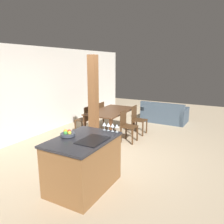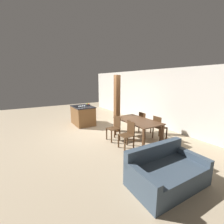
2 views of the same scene
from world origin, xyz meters
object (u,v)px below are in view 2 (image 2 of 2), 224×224
wine_glass_near (79,106)px  dining_chair_near_left (115,128)px  dining_chair_far_left (144,122)px  dining_chair_far_right (159,127)px  wine_glass_middle (81,106)px  couch (166,173)px  timber_post (117,104)px  dining_chair_near_right (128,134)px  fruit_bowl (88,105)px  wine_glass_far (83,106)px  wine_glass_end (85,105)px  kitchen_island (83,115)px  dining_table (137,123)px

wine_glass_near → dining_chair_near_left: 2.15m
dining_chair_far_left → dining_chair_far_right: size_ratio=1.00×
wine_glass_middle → couch: wine_glass_middle is taller
timber_post → dining_chair_far_left: bearing=47.2°
wine_glass_near → dining_chair_near_right: (2.76, 0.67, -0.58)m
fruit_bowl → dining_chair_near_right: size_ratio=0.29×
wine_glass_far → wine_glass_end: (0.00, 0.09, 0.00)m
dining_chair_near_left → kitchen_island: bearing=-173.4°
kitchen_island → dining_chair_far_right: bearing=27.7°
kitchen_island → wine_glass_far: size_ratio=8.34×
wine_glass_near → wine_glass_end: bearing=90.0°
wine_glass_near → dining_table: (2.36, 1.40, -0.40)m
timber_post → fruit_bowl: bearing=-161.4°
wine_glass_end → dining_chair_far_right: size_ratio=0.18×
dining_chair_near_right → wine_glass_end: bearing=-171.9°
wine_glass_far → fruit_bowl: bearing=141.1°
wine_glass_far → dining_chair_far_left: wine_glass_far is taller
dining_chair_far_left → dining_chair_far_right: bearing=-180.0°
wine_glass_far → couch: wine_glass_far is taller
couch → wine_glass_near: bearing=95.7°
dining_chair_near_left → dining_chair_near_right: same height
dining_table → dining_chair_far_right: size_ratio=2.00×
dining_chair_near_right → couch: 1.89m
wine_glass_end → dining_chair_far_left: bearing=43.4°
wine_glass_far → wine_glass_middle: bearing=-90.0°
kitchen_island → dining_chair_near_right: (3.34, 0.29, 0.01)m
dining_table → couch: size_ratio=1.07×
wine_glass_middle → dining_chair_near_right: bearing=11.8°
wine_glass_near → dining_chair_near_right: bearing=13.6°
dining_table → kitchen_island: bearing=-160.8°
dining_chair_near_left → dining_chair_near_right: 0.81m
dining_table → dining_chair_far_left: 0.85m
wine_glass_near → dining_chair_far_right: bearing=37.6°
fruit_bowl → dining_table: 3.07m
timber_post → couch: bearing=-15.9°
fruit_bowl → wine_glass_end: wine_glass_end is taller
kitchen_island → dining_chair_far_left: size_ratio=1.46×
wine_glass_near → couch: bearing=3.7°
fruit_bowl → wine_glass_near: wine_glass_near is taller
wine_glass_middle → dining_chair_near_right: wine_glass_middle is taller
wine_glass_near → dining_chair_far_left: 2.95m
couch → fruit_bowl: bearing=87.9°
fruit_bowl → couch: 5.28m
dining_chair_near_right → timber_post: size_ratio=0.37×
fruit_bowl → dining_chair_near_left: size_ratio=0.29×
wine_glass_near → wine_glass_middle: same height
kitchen_island → timber_post: (1.75, 0.90, 0.74)m
dining_chair_near_left → timber_post: timber_post is taller
wine_glass_middle → wine_glass_end: same height
dining_table → dining_chair_far_left: (-0.40, 0.73, -0.19)m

